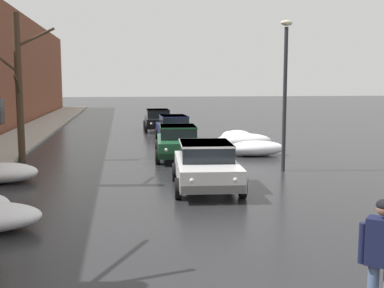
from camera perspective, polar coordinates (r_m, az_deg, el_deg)
snow_bank_along_left_kerb at (r=25.04m, az=5.08°, el=0.73°), size 1.63×1.18×0.78m
snow_bank_mid_block_left at (r=16.93m, az=-21.75°, el=-3.19°), size 2.27×1.46×0.67m
snow_bank_near_corner_right at (r=21.52m, az=7.33°, el=-0.53°), size 2.59×1.28×0.67m
snow_bank_far_right_pile at (r=23.51m, az=6.03°, el=0.30°), size 2.83×1.13×0.78m
bare_tree_mid_block at (r=21.05m, az=-19.87°, el=6.64°), size 2.83×1.87×6.05m
sedan_white_approaching_near_lane at (r=14.81m, az=1.66°, el=-2.42°), size 2.24×4.18×1.42m
sedan_green_parked_kerbside_close at (r=20.41m, az=-1.67°, el=0.29°), size 2.13×3.97×1.42m
sedan_darkblue_parked_kerbside_mid at (r=26.54m, az=-2.15°, el=1.95°), size 1.91×4.40×1.42m
sedan_black_parked_far_down_block at (r=32.34m, az=-4.05°, el=2.92°), size 1.96×4.39×1.42m
pedestrian_with_coffee at (r=6.99m, az=21.68°, el=-11.89°), size 0.57×0.49×1.76m
street_lamp_post at (r=17.87m, az=10.98°, el=6.64°), size 0.44×0.24×5.46m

